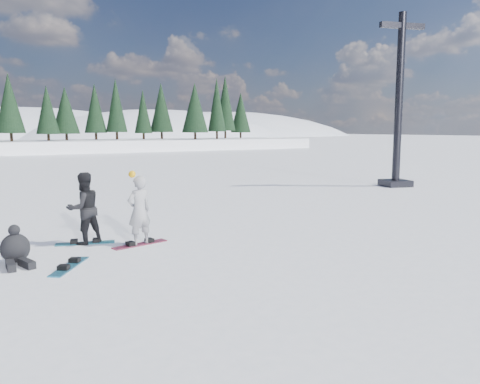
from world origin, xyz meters
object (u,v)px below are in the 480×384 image
Objects in this scene: seated_rider at (16,249)px; snowboard_loose_a at (69,266)px; snowboarder_man at (84,208)px; lift_tower at (398,117)px; snowboarder_woman at (139,210)px.

snowboard_loose_a is (0.95, -0.91, -0.33)m from seated_rider.
lift_tower is at bearing 179.85° from snowboarder_man.
snowboarder_woman reaches higher than seated_rider.
snowboarder_man is at bearing -48.96° from snowboarder_woman.
snowboard_loose_a is at bearing -50.90° from seated_rider.
snowboard_loose_a is at bearing -142.53° from lift_tower.
lift_tower is at bearing -35.18° from snowboard_loose_a.
snowboarder_man is at bearing 13.26° from snowboard_loose_a.
snowboarder_woman is 1.82× the size of seated_rider.
seated_rider is 0.72× the size of snowboard_loose_a.
snowboarder_woman is 3.03m from seated_rider.
lift_tower is 8.21× the size of seated_rider.
snowboard_loose_a is at bearing 16.42° from snowboarder_woman.
lift_tower is 19.95m from seated_rider.
snowboard_loose_a is at bearing 53.51° from snowboarder_man.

